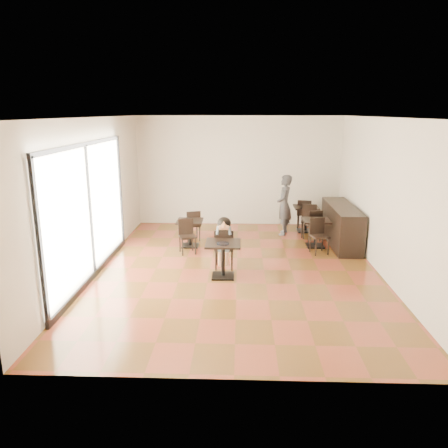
{
  "coord_description": "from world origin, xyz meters",
  "views": [
    {
      "loc": [
        0.06,
        -8.88,
        3.31
      ],
      "look_at": [
        -0.28,
        0.06,
        1.0
      ],
      "focal_mm": 35.0,
      "sensor_mm": 36.0,
      "label": 1
    }
  ],
  "objects_px": {
    "chair_mid_a": "(312,225)",
    "chair_left_b": "(187,237)",
    "adult_patron": "(284,205)",
    "chair_back_b": "(309,221)",
    "cafe_table_back": "(306,219)",
    "child_table": "(223,260)",
    "cafe_table_mid": "(316,233)",
    "chair_mid_b": "(320,236)",
    "chair_left_a": "(192,225)",
    "child_chair": "(224,248)",
    "child": "(224,243)",
    "cafe_table_left": "(190,233)",
    "chair_back_a": "(304,214)"
  },
  "relations": [
    {
      "from": "adult_patron",
      "to": "chair_back_b",
      "type": "distance_m",
      "value": 0.8
    },
    {
      "from": "cafe_table_left",
      "to": "cafe_table_back",
      "type": "xyz_separation_m",
      "value": [
        3.11,
        1.53,
        0.02
      ]
    },
    {
      "from": "child",
      "to": "adult_patron",
      "type": "bearing_deg",
      "value": 60.81
    },
    {
      "from": "cafe_table_back",
      "to": "chair_left_a",
      "type": "distance_m",
      "value": 3.27
    },
    {
      "from": "cafe_table_back",
      "to": "chair_mid_a",
      "type": "distance_m",
      "value": 0.88
    },
    {
      "from": "cafe_table_mid",
      "to": "chair_back_b",
      "type": "height_order",
      "value": "chair_back_b"
    },
    {
      "from": "adult_patron",
      "to": "child_table",
      "type": "bearing_deg",
      "value": -14.46
    },
    {
      "from": "chair_mid_b",
      "to": "cafe_table_left",
      "type": "bearing_deg",
      "value": 156.09
    },
    {
      "from": "child_table",
      "to": "adult_patron",
      "type": "bearing_deg",
      "value": 65.01
    },
    {
      "from": "child_chair",
      "to": "child",
      "type": "xyz_separation_m",
      "value": [
        0.0,
        0.0,
        0.12
      ]
    },
    {
      "from": "chair_mid_a",
      "to": "chair_left_b",
      "type": "distance_m",
      "value": 3.38
    },
    {
      "from": "cafe_table_left",
      "to": "chair_left_a",
      "type": "bearing_deg",
      "value": 90.0
    },
    {
      "from": "chair_mid_b",
      "to": "chair_left_a",
      "type": "bearing_deg",
      "value": 146.63
    },
    {
      "from": "cafe_table_mid",
      "to": "chair_back_b",
      "type": "xyz_separation_m",
      "value": [
        -0.05,
        0.88,
        0.09
      ]
    },
    {
      "from": "cafe_table_back",
      "to": "chair_back_b",
      "type": "height_order",
      "value": "chair_back_b"
    },
    {
      "from": "child_table",
      "to": "chair_mid_b",
      "type": "bearing_deg",
      "value": 36.17
    },
    {
      "from": "child",
      "to": "chair_back_a",
      "type": "distance_m",
      "value": 4.05
    },
    {
      "from": "child_table",
      "to": "chair_mid_b",
      "type": "xyz_separation_m",
      "value": [
        2.24,
        1.64,
        0.05
      ]
    },
    {
      "from": "adult_patron",
      "to": "chair_left_a",
      "type": "xyz_separation_m",
      "value": [
        -2.46,
        -0.68,
        -0.42
      ]
    },
    {
      "from": "chair_mid_b",
      "to": "chair_back_b",
      "type": "relative_size",
      "value": 0.97
    },
    {
      "from": "cafe_table_mid",
      "to": "chair_back_a",
      "type": "bearing_deg",
      "value": 91.49
    },
    {
      "from": "adult_patron",
      "to": "cafe_table_back",
      "type": "height_order",
      "value": "adult_patron"
    },
    {
      "from": "cafe_table_left",
      "to": "chair_mid_b",
      "type": "relative_size",
      "value": 0.81
    },
    {
      "from": "cafe_table_mid",
      "to": "chair_back_b",
      "type": "relative_size",
      "value": 0.8
    },
    {
      "from": "child_chair",
      "to": "adult_patron",
      "type": "bearing_deg",
      "value": -119.19
    },
    {
      "from": "child",
      "to": "chair_left_b",
      "type": "height_order",
      "value": "child"
    },
    {
      "from": "adult_patron",
      "to": "chair_back_b",
      "type": "height_order",
      "value": "adult_patron"
    },
    {
      "from": "child_table",
      "to": "cafe_table_mid",
      "type": "bearing_deg",
      "value": 44.31
    },
    {
      "from": "chair_mid_b",
      "to": "chair_left_b",
      "type": "xyz_separation_m",
      "value": [
        -3.16,
        -0.1,
        -0.01
      ]
    },
    {
      "from": "cafe_table_back",
      "to": "chair_mid_a",
      "type": "xyz_separation_m",
      "value": [
        0.05,
        -0.88,
        0.06
      ]
    },
    {
      "from": "child_chair",
      "to": "chair_mid_a",
      "type": "distance_m",
      "value": 3.14
    },
    {
      "from": "cafe_table_back",
      "to": "chair_mid_b",
      "type": "xyz_separation_m",
      "value": [
        0.05,
        -1.98,
        0.06
      ]
    },
    {
      "from": "adult_patron",
      "to": "chair_back_a",
      "type": "xyz_separation_m",
      "value": [
        0.65,
        0.62,
        -0.39
      ]
    },
    {
      "from": "child",
      "to": "chair_back_a",
      "type": "relative_size",
      "value": 1.29
    },
    {
      "from": "chair_left_b",
      "to": "chair_back_b",
      "type": "height_order",
      "value": "chair_back_b"
    },
    {
      "from": "cafe_table_back",
      "to": "chair_back_a",
      "type": "distance_m",
      "value": 0.33
    },
    {
      "from": "cafe_table_mid",
      "to": "chair_mid_b",
      "type": "distance_m",
      "value": 0.55
    },
    {
      "from": "adult_patron",
      "to": "cafe_table_back",
      "type": "distance_m",
      "value": 0.85
    },
    {
      "from": "cafe_table_mid",
      "to": "child",
      "type": "bearing_deg",
      "value": -143.83
    },
    {
      "from": "chair_left_a",
      "to": "chair_back_b",
      "type": "relative_size",
      "value": 0.94
    },
    {
      "from": "adult_patron",
      "to": "chair_mid_a",
      "type": "height_order",
      "value": "adult_patron"
    },
    {
      "from": "cafe_table_mid",
      "to": "chair_mid_a",
      "type": "bearing_deg",
      "value": 90.0
    },
    {
      "from": "child_chair",
      "to": "chair_left_b",
      "type": "distance_m",
      "value": 1.35
    },
    {
      "from": "child",
      "to": "cafe_table_mid",
      "type": "height_order",
      "value": "child"
    },
    {
      "from": "child",
      "to": "cafe_table_left",
      "type": "bearing_deg",
      "value": 120.78
    },
    {
      "from": "chair_mid_a",
      "to": "chair_left_a",
      "type": "relative_size",
      "value": 1.03
    },
    {
      "from": "child",
      "to": "cafe_table_left",
      "type": "relative_size",
      "value": 1.66
    },
    {
      "from": "cafe_table_mid",
      "to": "chair_left_a",
      "type": "relative_size",
      "value": 0.86
    },
    {
      "from": "child_table",
      "to": "cafe_table_mid",
      "type": "height_order",
      "value": "child_table"
    },
    {
      "from": "cafe_table_mid",
      "to": "chair_mid_b",
      "type": "xyz_separation_m",
      "value": [
        0.0,
        -0.55,
        0.07
      ]
    }
  ]
}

